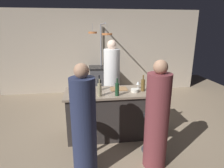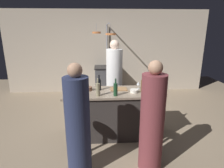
% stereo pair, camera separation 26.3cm
% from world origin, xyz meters
% --- Properties ---
extents(ground_plane, '(9.00, 9.00, 0.00)m').
position_xyz_m(ground_plane, '(0.00, 0.00, 0.00)').
color(ground_plane, gray).
extents(back_wall, '(6.40, 0.16, 2.60)m').
position_xyz_m(back_wall, '(0.00, 2.85, 1.30)').
color(back_wall, '#BCAD99').
rests_on(back_wall, ground_plane).
extents(kitchen_island, '(1.80, 0.72, 0.90)m').
position_xyz_m(kitchen_island, '(0.00, 0.00, 0.45)').
color(kitchen_island, '#332D2B').
rests_on(kitchen_island, ground_plane).
extents(stove_range, '(0.80, 0.64, 0.89)m').
position_xyz_m(stove_range, '(0.00, 2.45, 0.45)').
color(stove_range, '#47474C').
rests_on(stove_range, ground_plane).
extents(chef, '(0.38, 0.38, 1.79)m').
position_xyz_m(chef, '(0.11, 0.98, 0.83)').
color(chef, white).
rests_on(chef, ground_plane).
extents(bar_stool_right, '(0.28, 0.28, 0.68)m').
position_xyz_m(bar_stool_right, '(0.55, -0.62, 0.38)').
color(bar_stool_right, '#4C4C51').
rests_on(bar_stool_right, ground_plane).
extents(guest_right, '(0.35, 0.35, 1.64)m').
position_xyz_m(guest_right, '(0.50, -0.97, 0.76)').
color(guest_right, brown).
rests_on(guest_right, ground_plane).
extents(bar_stool_left, '(0.28, 0.28, 0.68)m').
position_xyz_m(bar_stool_left, '(-0.54, -0.62, 0.38)').
color(bar_stool_left, '#4C4C51').
rests_on(bar_stool_left, ground_plane).
extents(guest_left, '(0.34, 0.34, 1.63)m').
position_xyz_m(guest_left, '(-0.55, -1.00, 0.75)').
color(guest_left, '#262D4C').
rests_on(guest_left, ground_plane).
extents(overhead_pot_rack, '(0.58, 1.44, 2.17)m').
position_xyz_m(overhead_pot_rack, '(-0.04, 2.00, 1.63)').
color(overhead_pot_rack, gray).
rests_on(overhead_pot_rack, ground_plane).
extents(cutting_board, '(0.32, 0.22, 0.02)m').
position_xyz_m(cutting_board, '(0.13, 0.11, 0.91)').
color(cutting_board, '#997047').
rests_on(cutting_board, kitchen_island).
extents(pepper_mill, '(0.05, 0.05, 0.21)m').
position_xyz_m(pepper_mill, '(-0.64, 0.13, 1.01)').
color(pepper_mill, '#382319').
rests_on(pepper_mill, kitchen_island).
extents(wine_bottle_red, '(0.07, 0.07, 0.33)m').
position_xyz_m(wine_bottle_red, '(0.70, -0.07, 1.03)').
color(wine_bottle_red, '#143319').
rests_on(wine_bottle_red, kitchen_island).
extents(wine_bottle_white, '(0.07, 0.07, 0.31)m').
position_xyz_m(wine_bottle_white, '(-0.27, -0.23, 1.02)').
color(wine_bottle_white, gray).
rests_on(wine_bottle_white, kitchen_island).
extents(wine_bottle_dark, '(0.07, 0.07, 0.30)m').
position_xyz_m(wine_bottle_dark, '(-0.25, 0.10, 1.01)').
color(wine_bottle_dark, black).
rests_on(wine_bottle_dark, kitchen_island).
extents(wine_bottle_green, '(0.07, 0.07, 0.31)m').
position_xyz_m(wine_bottle_green, '(0.04, -0.24, 1.02)').
color(wine_bottle_green, '#193D23').
rests_on(wine_bottle_green, kitchen_island).
extents(wine_bottle_amber, '(0.07, 0.07, 0.31)m').
position_xyz_m(wine_bottle_amber, '(0.56, -0.05, 1.02)').
color(wine_bottle_amber, brown).
rests_on(wine_bottle_amber, kitchen_island).
extents(wine_glass_near_left_guest, '(0.07, 0.07, 0.15)m').
position_xyz_m(wine_glass_near_left_guest, '(0.51, 0.12, 1.01)').
color(wine_glass_near_left_guest, silver).
rests_on(wine_glass_near_left_guest, kitchen_island).
extents(wine_glass_by_chef, '(0.07, 0.07, 0.15)m').
position_xyz_m(wine_glass_by_chef, '(-0.75, 0.21, 1.01)').
color(wine_glass_by_chef, silver).
rests_on(wine_glass_by_chef, kitchen_island).
extents(mixing_bowl_ceramic, '(0.15, 0.15, 0.06)m').
position_xyz_m(mixing_bowl_ceramic, '(0.39, -0.09, 0.93)').
color(mixing_bowl_ceramic, silver).
rests_on(mixing_bowl_ceramic, kitchen_island).
extents(mixing_bowl_wooden, '(0.15, 0.15, 0.07)m').
position_xyz_m(mixing_bowl_wooden, '(-0.46, 0.08, 0.93)').
color(mixing_bowl_wooden, brown).
rests_on(mixing_bowl_wooden, kitchen_island).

